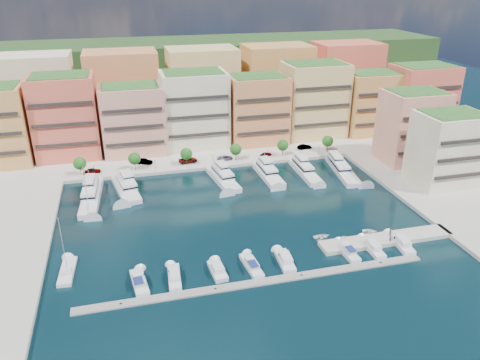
{
  "coord_description": "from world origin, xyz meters",
  "views": [
    {
      "loc": [
        -26.01,
        -103.62,
        56.95
      ],
      "look_at": [
        2.59,
        7.04,
        6.0
      ],
      "focal_mm": 35.0,
      "sensor_mm": 36.0,
      "label": 1
    }
  ],
  "objects_px": {
    "car_0": "(93,171)",
    "yacht_1": "(126,188)",
    "yacht_0": "(91,194)",
    "sailboat_2": "(89,210)",
    "cruiser_9": "(401,243)",
    "car_2": "(188,160)",
    "tender_2": "(370,231)",
    "person_1": "(390,231)",
    "car_1": "(145,162)",
    "car_5": "(305,147)",
    "sailboat_0": "(67,272)",
    "tree_4": "(283,145)",
    "lamppost_1": "(155,162)",
    "yacht_6": "(341,168)",
    "cruiser_5": "(285,261)",
    "tender_0": "(322,237)",
    "cruiser_3": "(218,271)",
    "person_0": "(390,238)",
    "tender_1": "(344,237)",
    "lamppost_2": "(213,157)",
    "cruiser_8": "(372,248)",
    "yacht_4": "(268,173)",
    "cruiser_2": "(174,277)",
    "lamppost_0": "(94,168)",
    "lamppost_3": "(267,152)",
    "tree_0": "(80,163)",
    "yacht_3": "(223,177)",
    "tree_5": "(328,141)",
    "lamppost_4": "(319,147)",
    "cruiser_4": "(252,266)",
    "cruiser_7": "(347,251)",
    "tree_1": "(134,159)",
    "car_3": "(225,158)",
    "car_4": "(266,154)",
    "tree_3": "(236,149)",
    "cruiser_1": "(139,282)",
    "yacht_5": "(304,170)"
  },
  "relations": [
    {
      "from": "car_5",
      "to": "person_0",
      "type": "height_order",
      "value": "person_0"
    },
    {
      "from": "lamppost_0",
      "to": "yacht_3",
      "type": "xyz_separation_m",
      "value": [
        36.81,
        -10.5,
        -2.62
      ]
    },
    {
      "from": "cruiser_4",
      "to": "cruiser_8",
      "type": "bearing_deg",
      "value": 0.05
    },
    {
      "from": "tree_0",
      "to": "car_4",
      "type": "height_order",
      "value": "tree_0"
    },
    {
      "from": "tree_5",
      "to": "lamppost_0",
      "type": "relative_size",
      "value": 1.35
    },
    {
      "from": "cruiser_3",
      "to": "person_0",
      "type": "bearing_deg",
      "value": 0.95
    },
    {
      "from": "tree_4",
      "to": "lamppost_1",
      "type": "bearing_deg",
      "value": -176.87
    },
    {
      "from": "lamppost_1",
      "to": "lamppost_3",
      "type": "relative_size",
      "value": 1.0
    },
    {
      "from": "lamppost_1",
      "to": "yacht_1",
      "type": "relative_size",
      "value": 0.22
    },
    {
      "from": "tree_0",
      "to": "person_0",
      "type": "bearing_deg",
      "value": -39.46
    },
    {
      "from": "tree_3",
      "to": "cruiser_3",
      "type": "relative_size",
      "value": 0.78
    },
    {
      "from": "lamppost_0",
      "to": "yacht_1",
      "type": "relative_size",
      "value": 0.22
    },
    {
      "from": "cruiser_2",
      "to": "person_1",
      "type": "height_order",
      "value": "person_1"
    },
    {
      "from": "cruiser_9",
      "to": "car_2",
      "type": "bearing_deg",
      "value": 123.39
    },
    {
      "from": "car_1",
      "to": "car_5",
      "type": "xyz_separation_m",
      "value": [
        54.43,
        0.05,
        -0.0
      ]
    },
    {
      "from": "yacht_0",
      "to": "sailboat_2",
      "type": "height_order",
      "value": "sailboat_2"
    },
    {
      "from": "tender_2",
      "to": "person_1",
      "type": "distance_m",
      "value": 4.93
    },
    {
      "from": "yacht_0",
      "to": "yacht_5",
      "type": "height_order",
      "value": "same"
    },
    {
      "from": "sailboat_0",
      "to": "car_2",
      "type": "relative_size",
      "value": 2.21
    },
    {
      "from": "lamppost_2",
      "to": "car_3",
      "type": "distance_m",
      "value": 6.08
    },
    {
      "from": "lamppost_2",
      "to": "cruiser_8",
      "type": "relative_size",
      "value": 0.48
    },
    {
      "from": "car_1",
      "to": "person_0",
      "type": "relative_size",
      "value": 2.7
    },
    {
      "from": "lamppost_1",
      "to": "sailboat_2",
      "type": "bearing_deg",
      "value": -132.49
    },
    {
      "from": "tender_2",
      "to": "lamppost_1",
      "type": "bearing_deg",
      "value": 60.36
    },
    {
      "from": "yacht_0",
      "to": "tender_2",
      "type": "height_order",
      "value": "yacht_0"
    },
    {
      "from": "car_0",
      "to": "car_5",
      "type": "height_order",
      "value": "car_5"
    },
    {
      "from": "lamppost_0",
      "to": "lamppost_3",
      "type": "xyz_separation_m",
      "value": [
        54.0,
        0.0,
        0.0
      ]
    },
    {
      "from": "tree_4",
      "to": "sailboat_0",
      "type": "bearing_deg",
      "value": -141.98
    },
    {
      "from": "cruiser_7",
      "to": "car_1",
      "type": "height_order",
      "value": "car_1"
    },
    {
      "from": "cruiser_2",
      "to": "car_5",
      "type": "bearing_deg",
      "value": 49.73
    },
    {
      "from": "lamppost_4",
      "to": "car_2",
      "type": "height_order",
      "value": "lamppost_4"
    },
    {
      "from": "tree_1",
      "to": "car_3",
      "type": "relative_size",
      "value": 1.06
    },
    {
      "from": "tree_3",
      "to": "cruiser_1",
      "type": "height_order",
      "value": "tree_3"
    },
    {
      "from": "car_2",
      "to": "cruiser_7",
      "type": "bearing_deg",
      "value": -166.43
    },
    {
      "from": "tender_0",
      "to": "lamppost_0",
      "type": "bearing_deg",
      "value": 42.0
    },
    {
      "from": "yacht_4",
      "to": "cruiser_2",
      "type": "distance_m",
      "value": 56.67
    },
    {
      "from": "cruiser_7",
      "to": "tree_1",
      "type": "bearing_deg",
      "value": 126.42
    },
    {
      "from": "tree_5",
      "to": "lamppost_4",
      "type": "relative_size",
      "value": 1.35
    },
    {
      "from": "yacht_6",
      "to": "tender_1",
      "type": "bearing_deg",
      "value": -114.63
    },
    {
      "from": "sailboat_2",
      "to": "car_5",
      "type": "relative_size",
      "value": 2.66
    },
    {
      "from": "yacht_0",
      "to": "tree_0",
      "type": "bearing_deg",
      "value": 102.43
    },
    {
      "from": "cruiser_2",
      "to": "sailboat_0",
      "type": "relative_size",
      "value": 0.66
    },
    {
      "from": "yacht_6",
      "to": "sailboat_0",
      "type": "xyz_separation_m",
      "value": [
        -78.52,
        -35.32,
        -0.9
      ]
    },
    {
      "from": "cruiser_5",
      "to": "tender_0",
      "type": "height_order",
      "value": "cruiser_5"
    },
    {
      "from": "lamppost_0",
      "to": "tree_5",
      "type": "bearing_deg",
      "value": 1.73
    },
    {
      "from": "cruiser_5",
      "to": "person_1",
      "type": "distance_m",
      "value": 27.05
    },
    {
      "from": "car_0",
      "to": "yacht_1",
      "type": "bearing_deg",
      "value": -152.52
    },
    {
      "from": "lamppost_0",
      "to": "person_1",
      "type": "bearing_deg",
      "value": -37.97
    },
    {
      "from": "lamppost_0",
      "to": "car_0",
      "type": "xyz_separation_m",
      "value": [
        -0.66,
        2.83,
        -2.02
      ]
    },
    {
      "from": "sailboat_0",
      "to": "car_1",
      "type": "xyz_separation_m",
      "value": [
        19.56,
        54.61,
        1.51
      ]
    }
  ]
}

